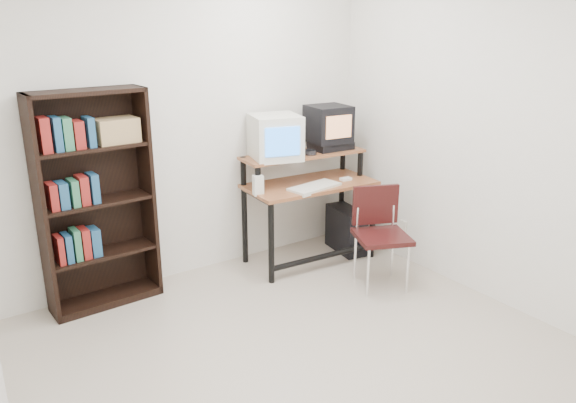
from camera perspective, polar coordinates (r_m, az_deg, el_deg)
floor at (r=3.48m, az=1.13°, el=-19.58°), size 4.00×4.00×0.01m
back_wall at (r=4.60m, az=-13.46°, el=7.32°), size 4.00×0.01×2.60m
right_wall at (r=4.32m, az=23.52°, el=5.64°), size 0.01×4.00×2.60m
computer_desk at (r=5.01m, az=2.11°, el=1.38°), size 1.18×0.65×0.98m
crt_monitor at (r=4.82m, az=-1.31°, el=6.56°), size 0.49×0.49×0.38m
vcr at (r=5.17m, az=4.35°, el=5.63°), size 0.37×0.27×0.08m
crt_tv at (r=5.14m, az=4.12°, el=7.87°), size 0.38×0.38×0.33m
cd_spindle at (r=4.96m, az=2.23°, el=4.94°), size 0.14×0.14×0.05m
keyboard at (r=4.83m, az=2.72°, el=1.42°), size 0.50×0.28×0.03m
mousepad at (r=5.10m, az=5.77°, el=2.08°), size 0.25×0.22×0.01m
mouse at (r=5.08m, az=5.89°, el=2.24°), size 0.10×0.07×0.03m
desk_speaker at (r=4.66m, az=-3.06°, el=1.65°), size 0.10×0.09×0.17m
pc_tower at (r=5.37m, az=5.91°, el=-2.85°), size 0.26×0.47×0.42m
school_chair at (r=4.65m, az=9.28°, el=-2.52°), size 0.54×0.54×0.82m
bookshelf at (r=4.41m, az=-19.02°, el=0.36°), size 0.84×0.31×1.65m
wall_outlet at (r=5.26m, az=11.61°, el=-2.55°), size 0.02×0.08×0.12m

